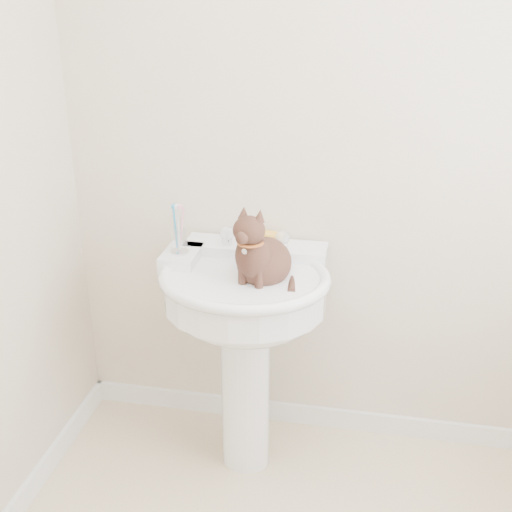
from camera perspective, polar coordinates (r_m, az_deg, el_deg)
The scene contains 7 objects.
wall_back at distance 2.40m, azimuth 8.30°, elevation 9.59°, with size 2.20×0.00×2.50m, color #C5B29C, non-canonical shape.
baseboard_back at distance 2.92m, azimuth 6.89°, elevation -14.08°, with size 2.20×0.02×0.09m, color white.
pedestal_sink at distance 2.37m, azimuth -1.03°, elevation -4.93°, with size 0.64×0.62×0.88m.
faucet at distance 2.41m, azimuth -0.24°, elevation 1.64°, with size 0.28×0.12×0.14m.
soap_bar at distance 2.50m, azimuth 1.30°, elevation 1.71°, with size 0.09×0.06×0.03m, color gold.
toothbrush_cup at distance 2.39m, azimuth -6.85°, elevation 1.38°, with size 0.07×0.07×0.18m.
cat at distance 2.25m, azimuth 0.50°, elevation -0.17°, with size 0.21×0.27×0.39m.
Camera 1 is at (0.10, -1.23, 1.81)m, focal length 45.00 mm.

